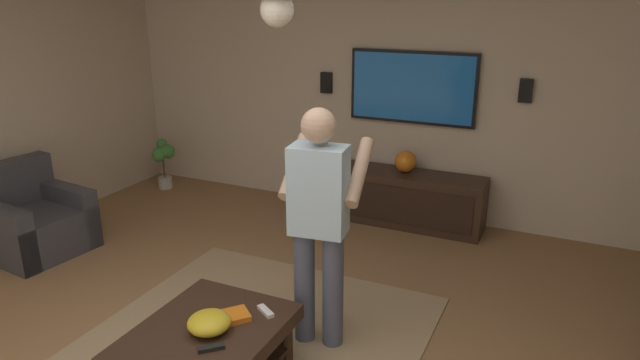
{
  "coord_description": "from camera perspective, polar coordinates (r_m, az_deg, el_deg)",
  "views": [
    {
      "loc": [
        -2.29,
        -1.7,
        2.31
      ],
      "look_at": [
        1.22,
        -0.07,
        1.01
      ],
      "focal_mm": 31.76,
      "sensor_mm": 36.0,
      "label": 1
    }
  ],
  "objects": [
    {
      "name": "wall_back_tv",
      "position": [
        5.99,
        8.16,
        8.79
      ],
      "size": [
        0.1,
        6.68,
        2.62
      ],
      "primitive_type": "cube",
      "color": "#C6B299",
      "rests_on": "ground"
    },
    {
      "name": "armchair",
      "position": [
        5.86,
        -26.98,
        -3.84
      ],
      "size": [
        0.88,
        0.89,
        0.82
      ],
      "rotation": [
        0.0,
        0.0,
        -1.68
      ],
      "color": "#38383D",
      "rests_on": "ground"
    },
    {
      "name": "coffee_table",
      "position": [
        3.6,
        -11.3,
        -15.9
      ],
      "size": [
        1.0,
        0.8,
        0.4
      ],
      "color": "#332116",
      "rests_on": "ground"
    },
    {
      "name": "media_console",
      "position": [
        5.9,
        8.08,
        -1.78
      ],
      "size": [
        0.45,
        1.7,
        0.55
      ],
      "rotation": [
        0.0,
        0.0,
        3.14
      ],
      "color": "#332116",
      "rests_on": "ground"
    },
    {
      "name": "tv",
      "position": [
        5.85,
        9.28,
        9.19
      ],
      "size": [
        0.05,
        1.3,
        0.73
      ],
      "rotation": [
        0.0,
        0.0,
        3.14
      ],
      "color": "black"
    },
    {
      "name": "person_standing",
      "position": [
        3.65,
        -0.07,
        -3.59
      ],
      "size": [
        0.58,
        0.59,
        1.64
      ],
      "rotation": [
        0.0,
        0.0,
        0.13
      ],
      "color": "#4C5166",
      "rests_on": "ground"
    },
    {
      "name": "potted_plant_short",
      "position": [
        7.09,
        -15.57,
        2.2
      ],
      "size": [
        0.27,
        0.24,
        0.61
      ],
      "color": "#B7B2A8",
      "rests_on": "ground"
    },
    {
      "name": "bowl",
      "position": [
        3.49,
        -11.1,
        -13.92
      ],
      "size": [
        0.26,
        0.26,
        0.12
      ],
      "primitive_type": "ellipsoid",
      "color": "gold",
      "rests_on": "coffee_table"
    },
    {
      "name": "remote_white",
      "position": [
        3.63,
        -5.5,
        -13.02
      ],
      "size": [
        0.12,
        0.15,
        0.02
      ],
      "primitive_type": "cube",
      "rotation": [
        0.0,
        0.0,
        4.15
      ],
      "color": "white",
      "rests_on": "coffee_table"
    },
    {
      "name": "remote_black",
      "position": [
        3.36,
        -10.91,
        -16.27
      ],
      "size": [
        0.14,
        0.14,
        0.02
      ],
      "primitive_type": "cube",
      "rotation": [
        0.0,
        0.0,
        2.35
      ],
      "color": "black",
      "rests_on": "coffee_table"
    },
    {
      "name": "book",
      "position": [
        3.6,
        -8.98,
        -13.45
      ],
      "size": [
        0.27,
        0.26,
        0.04
      ],
      "primitive_type": "cube",
      "rotation": [
        0.0,
        0.0,
        2.44
      ],
      "color": "orange",
      "rests_on": "coffee_table"
    },
    {
      "name": "vase_round",
      "position": [
        5.81,
        8.61,
        1.87
      ],
      "size": [
        0.22,
        0.22,
        0.22
      ],
      "primitive_type": "sphere",
      "color": "orange",
      "rests_on": "media_console"
    },
    {
      "name": "wall_speaker_left",
      "position": [
        5.66,
        20.02,
        8.46
      ],
      "size": [
        0.06,
        0.12,
        0.22
      ],
      "primitive_type": "cube",
      "color": "black"
    },
    {
      "name": "wall_speaker_right",
      "position": [
        6.18,
        0.65,
        9.78
      ],
      "size": [
        0.06,
        0.12,
        0.22
      ],
      "primitive_type": "cube",
      "color": "black"
    }
  ]
}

